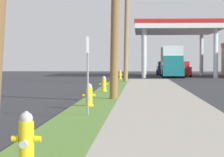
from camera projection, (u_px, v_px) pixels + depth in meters
The scene contains 11 objects.
fire_hydrant_nearest at pixel (26, 141), 7.50m from camera, with size 0.42×0.38×0.74m.
fire_hydrant_second at pixel (89, 96), 17.14m from camera, with size 0.42×0.38×0.74m.
fire_hydrant_third at pixel (104, 85), 25.61m from camera, with size 0.42×0.37×0.74m.
fire_hydrant_fourth at pixel (113, 79), 34.65m from camera, with size 0.42×0.37×0.74m.
fire_hydrant_fifth at pixel (120, 75), 43.58m from camera, with size 0.42×0.38×0.74m.
utility_pole_background at pixel (127, 17), 38.01m from camera, with size 1.17×0.97×9.17m.
street_sign_post at pixel (88, 59), 14.22m from camera, with size 0.05×0.36×2.12m.
car_navy_by_near_pump at pixel (165, 69), 62.57m from camera, with size 1.96×4.51×1.57m.
car_red_by_far_pump at pixel (180, 70), 55.52m from camera, with size 2.06×4.55×1.57m.
truck_teal_at_forecourt at pixel (173, 62), 52.00m from camera, with size 2.37×6.48×3.11m.
truck_white_on_apron at pixel (170, 62), 58.95m from camera, with size 2.32×6.46×3.11m.
Camera 1 is at (2.22, -3.61, 1.57)m, focal length 84.61 mm.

